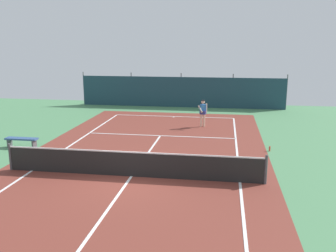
{
  "coord_description": "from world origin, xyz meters",
  "views": [
    {
      "loc": [
        3.44,
        -12.97,
        5.03
      ],
      "look_at": [
        0.65,
        4.99,
        0.9
      ],
      "focal_mm": 39.23,
      "sensor_mm": 36.0,
      "label": 1
    }
  ],
  "objects_px": {
    "tennis_net": "(131,164)",
    "tennis_player": "(203,111)",
    "courtside_bench": "(22,140)",
    "tennis_ball_near_player": "(112,152)",
    "water_bottle": "(270,149)",
    "parked_car": "(189,91)"
  },
  "relations": [
    {
      "from": "tennis_net",
      "to": "tennis_player",
      "type": "height_order",
      "value": "tennis_player"
    },
    {
      "from": "tennis_net",
      "to": "tennis_player",
      "type": "xyz_separation_m",
      "value": [
        2.17,
        9.05,
        0.45
      ]
    },
    {
      "from": "tennis_net",
      "to": "tennis_player",
      "type": "distance_m",
      "value": 9.32
    },
    {
      "from": "tennis_player",
      "to": "tennis_ball_near_player",
      "type": "distance_m",
      "value": 7.32
    },
    {
      "from": "tennis_ball_near_player",
      "to": "parked_car",
      "type": "xyz_separation_m",
      "value": [
        1.97,
        16.28,
        0.81
      ]
    },
    {
      "from": "courtside_bench",
      "to": "parked_car",
      "type": "bearing_deg",
      "value": 67.74
    },
    {
      "from": "tennis_player",
      "to": "courtside_bench",
      "type": "distance_m",
      "value": 10.4
    },
    {
      "from": "water_bottle",
      "to": "tennis_player",
      "type": "bearing_deg",
      "value": 126.28
    },
    {
      "from": "tennis_player",
      "to": "water_bottle",
      "type": "bearing_deg",
      "value": 96.61
    },
    {
      "from": "tennis_net",
      "to": "water_bottle",
      "type": "distance_m",
      "value": 7.12
    },
    {
      "from": "courtside_bench",
      "to": "water_bottle",
      "type": "bearing_deg",
      "value": 5.98
    },
    {
      "from": "tennis_net",
      "to": "parked_car",
      "type": "xyz_separation_m",
      "value": [
        0.29,
        19.18,
        0.33
      ]
    },
    {
      "from": "tennis_player",
      "to": "parked_car",
      "type": "distance_m",
      "value": 10.3
    },
    {
      "from": "parked_car",
      "to": "water_bottle",
      "type": "distance_m",
      "value": 15.82
    },
    {
      "from": "tennis_player",
      "to": "parked_car",
      "type": "bearing_deg",
      "value": -109.16
    },
    {
      "from": "courtside_bench",
      "to": "tennis_ball_near_player",
      "type": "bearing_deg",
      "value": -2.02
    },
    {
      "from": "parked_car",
      "to": "water_bottle",
      "type": "bearing_deg",
      "value": 102.18
    },
    {
      "from": "water_bottle",
      "to": "tennis_net",
      "type": "bearing_deg",
      "value": -142.61
    },
    {
      "from": "tennis_player",
      "to": "water_bottle",
      "type": "xyz_separation_m",
      "value": [
        3.48,
        -4.74,
        -0.84
      ]
    },
    {
      "from": "parked_car",
      "to": "water_bottle",
      "type": "height_order",
      "value": "parked_car"
    },
    {
      "from": "tennis_net",
      "to": "courtside_bench",
      "type": "bearing_deg",
      "value": 154.11
    },
    {
      "from": "tennis_ball_near_player",
      "to": "parked_car",
      "type": "distance_m",
      "value": 16.42
    }
  ]
}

